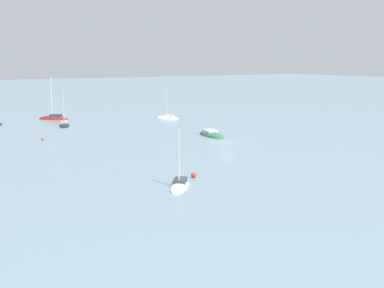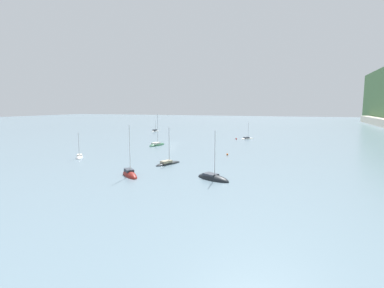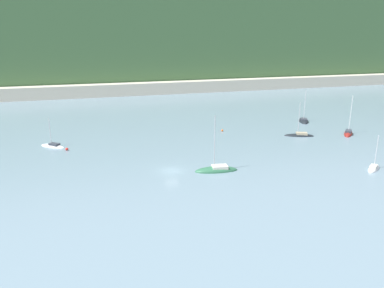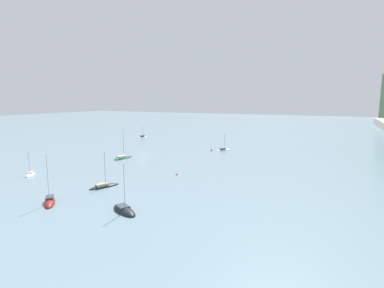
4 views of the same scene
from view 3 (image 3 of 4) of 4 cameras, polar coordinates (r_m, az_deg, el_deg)
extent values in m
plane|color=slate|center=(71.73, -3.13, -4.12)|extent=(600.00, 600.00, 0.00)
cube|color=#42663D|center=(206.82, -12.86, 14.88)|extent=(455.74, 86.20, 41.77)
cube|color=beige|center=(161.95, -11.17, 8.12)|extent=(387.38, 6.00, 5.06)
ellipsoid|color=#2D6647|center=(71.78, 3.72, -4.11)|extent=(8.56, 3.83, 1.71)
cube|color=silver|center=(71.66, 4.25, -3.50)|extent=(3.21, 2.30, 0.60)
cylinder|color=#B2B2B7|center=(69.91, 3.47, 0.21)|extent=(0.14, 0.14, 10.37)
ellipsoid|color=maroon|center=(105.80, 22.70, 1.39)|extent=(6.36, 6.71, 1.92)
cube|color=#333842|center=(105.03, 22.73, 1.79)|extent=(2.80, 2.88, 0.71)
cylinder|color=silver|center=(105.02, 23.03, 4.23)|extent=(0.14, 0.14, 9.52)
ellipsoid|color=black|center=(116.77, 16.64, 3.31)|extent=(5.64, 7.86, 1.93)
cube|color=#333842|center=(116.03, 16.70, 3.62)|extent=(2.83, 3.22, 0.49)
cylinder|color=silver|center=(116.19, 16.81, 5.68)|extent=(0.14, 0.14, 8.64)
ellipsoid|color=silver|center=(80.69, 25.94, -3.45)|extent=(5.56, 4.72, 1.43)
cube|color=beige|center=(80.07, 25.93, -3.11)|extent=(2.34, 2.16, 0.49)
cylinder|color=silver|center=(79.93, 26.30, -1.00)|extent=(0.14, 0.14, 6.31)
ellipsoid|color=black|center=(99.76, 16.00, 1.19)|extent=(7.78, 4.68, 1.18)
cube|color=tan|center=(99.73, 16.37, 1.53)|extent=(3.06, 2.36, 0.61)
cylinder|color=#B2B2B7|center=(98.65, 15.99, 3.70)|extent=(0.14, 0.14, 8.28)
ellipsoid|color=white|center=(92.60, -20.45, -0.38)|extent=(6.28, 5.67, 1.15)
cube|color=#333842|center=(92.09, -20.25, -0.07)|extent=(2.68, 2.55, 0.55)
cylinder|color=silver|center=(91.94, -20.81, 1.71)|extent=(0.14, 0.14, 6.32)
sphere|color=red|center=(88.49, -18.54, -0.74)|extent=(0.64, 0.64, 0.64)
sphere|color=orange|center=(100.71, 4.64, 2.08)|extent=(0.53, 0.53, 0.53)
camera|label=1|loc=(132.46, -42.40, 7.46)|focal=50.00mm
camera|label=2|loc=(160.44, 30.19, 10.19)|focal=28.00mm
camera|label=4|loc=(166.63, 23.19, 13.64)|focal=28.00mm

